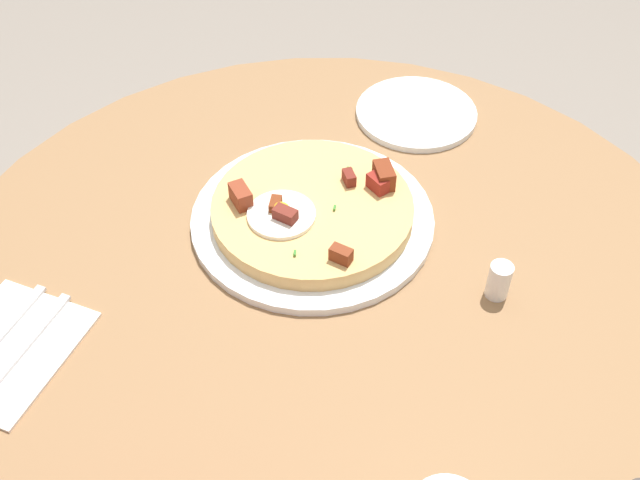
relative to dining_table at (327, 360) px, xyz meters
name	(u,v)px	position (x,y,z in m)	size (l,w,h in m)	color
dining_table	(327,360)	(0.00, 0.00, 0.00)	(1.02, 1.02, 0.71)	olive
pizza_plate	(313,219)	(-0.10, -0.03, 0.17)	(0.32, 0.32, 0.01)	white
breakfast_pizza	(312,209)	(-0.10, -0.03, 0.19)	(0.27, 0.27, 0.05)	tan
bread_plate	(416,113)	(-0.35, 0.11, 0.17)	(0.19, 0.19, 0.01)	white
napkin	(7,350)	(0.14, -0.36, 0.17)	(0.17, 0.14, 0.00)	white
fork	(19,352)	(0.14, -0.34, 0.17)	(0.18, 0.01, 0.01)	silver
salt_shaker	(499,279)	(0.00, 0.21, 0.19)	(0.03, 0.03, 0.05)	white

